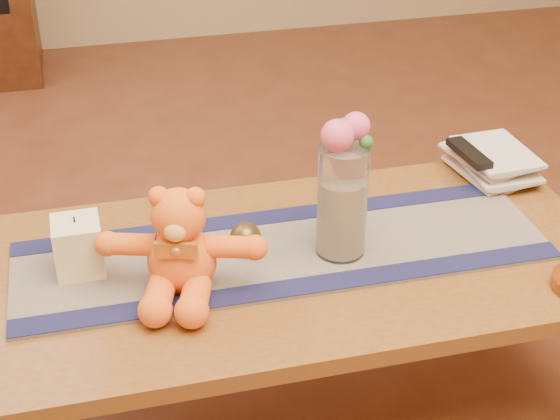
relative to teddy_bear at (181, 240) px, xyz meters
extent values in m
plane|color=#562918|center=(0.27, 0.05, -0.57)|extent=(5.50, 5.50, 0.00)
cube|color=brown|center=(0.27, 0.05, -0.14)|extent=(1.40, 0.70, 0.04)
cylinder|color=brown|center=(-0.37, 0.34, -0.37)|extent=(0.07, 0.07, 0.41)
cylinder|color=brown|center=(0.91, 0.34, -0.37)|extent=(0.07, 0.07, 0.41)
cube|color=#1E1741|center=(0.24, 0.08, -0.12)|extent=(1.20, 0.35, 0.01)
cube|color=#161843|center=(0.24, -0.07, -0.11)|extent=(1.20, 0.06, 0.00)
cube|color=#161843|center=(0.24, 0.22, -0.11)|extent=(1.20, 0.06, 0.00)
cube|color=beige|center=(-0.21, 0.11, -0.05)|extent=(0.10, 0.10, 0.12)
cylinder|color=black|center=(-0.21, 0.11, 0.02)|extent=(0.00, 0.00, 0.01)
cylinder|color=silver|center=(0.36, 0.04, 0.02)|extent=(0.11, 0.11, 0.26)
cylinder|color=beige|center=(0.36, 0.04, -0.02)|extent=(0.09, 0.09, 0.18)
sphere|color=#EC5382|center=(0.34, 0.03, 0.18)|extent=(0.07, 0.07, 0.07)
sphere|color=#EC5382|center=(0.39, 0.05, 0.19)|extent=(0.06, 0.06, 0.06)
sphere|color=#5854B7|center=(0.37, 0.08, 0.18)|extent=(0.04, 0.04, 0.04)
sphere|color=#5854B7|center=(0.33, 0.06, 0.17)|extent=(0.04, 0.04, 0.04)
sphere|color=#33662D|center=(0.40, 0.02, 0.17)|extent=(0.03, 0.03, 0.03)
sphere|color=#4E3F1A|center=(0.15, 0.09, -0.08)|extent=(0.09, 0.09, 0.07)
imported|color=beige|center=(0.78, 0.29, -0.11)|extent=(0.20, 0.25, 0.02)
imported|color=beige|center=(0.78, 0.29, -0.09)|extent=(0.17, 0.23, 0.02)
imported|color=beige|center=(0.77, 0.29, -0.07)|extent=(0.21, 0.25, 0.02)
imported|color=beige|center=(0.78, 0.29, -0.05)|extent=(0.17, 0.23, 0.02)
cube|color=black|center=(0.78, 0.28, -0.04)|extent=(0.06, 0.16, 0.02)
camera|label=1|loc=(-0.16, -1.48, 0.96)|focal=54.77mm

